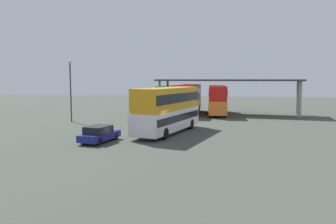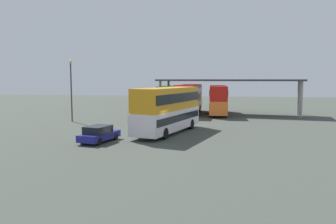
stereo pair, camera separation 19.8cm
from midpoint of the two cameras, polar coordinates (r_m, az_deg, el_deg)
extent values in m
plane|color=#40463E|center=(27.94, -2.65, -4.70)|extent=(140.00, 140.00, 0.00)
cube|color=white|center=(30.62, -0.19, -1.30)|extent=(5.12, 10.59, 1.90)
cube|color=orange|center=(30.44, -0.19, 2.39)|extent=(5.00, 10.37, 2.06)
cube|color=black|center=(30.59, -0.19, -0.88)|extent=(5.05, 10.20, 0.65)
cube|color=black|center=(30.43, -0.19, 2.59)|extent=(5.05, 10.20, 0.82)
cube|color=black|center=(35.25, 3.26, 0.09)|extent=(2.12, 0.66, 1.14)
cube|color=orange|center=(35.17, 3.27, 1.57)|extent=(1.74, 0.54, 0.36)
cylinder|color=black|center=(34.07, 0.28, -1.93)|extent=(0.53, 1.04, 1.00)
cylinder|color=black|center=(33.20, 3.92, -2.15)|extent=(0.53, 1.04, 1.00)
cylinder|color=black|center=(28.44, -4.99, -3.50)|extent=(0.53, 1.04, 1.00)
cylinder|color=black|center=(27.39, -0.77, -3.84)|extent=(0.53, 1.04, 1.00)
cube|color=navy|center=(26.91, -12.18, -4.16)|extent=(2.47, 4.17, 0.55)
cube|color=black|center=(26.66, -12.44, -3.03)|extent=(1.97, 2.43, 0.58)
cylinder|color=black|center=(28.35, -12.09, -4.05)|extent=(0.32, 0.63, 0.60)
cylinder|color=black|center=(27.55, -9.45, -4.29)|extent=(0.32, 0.63, 0.60)
cylinder|color=black|center=(26.41, -15.01, -4.85)|extent=(0.32, 0.63, 0.60)
cylinder|color=black|center=(25.54, -12.26, -5.14)|extent=(0.32, 0.63, 0.60)
cube|color=silver|center=(50.50, -0.02, 1.44)|extent=(2.49, 10.09, 1.78)
cube|color=#297731|center=(50.39, -0.02, 3.54)|extent=(2.41, 9.89, 1.93)
cube|color=black|center=(50.48, -0.02, 1.68)|extent=(2.52, 9.69, 0.61)
cube|color=black|center=(50.39, -0.02, 3.65)|extent=(2.52, 9.69, 0.77)
cube|color=black|center=(55.40, 0.79, 2.10)|extent=(2.06, 0.11, 1.07)
cube|color=orange|center=(55.35, 0.79, 2.99)|extent=(1.69, 0.09, 0.36)
cylinder|color=black|center=(53.81, -0.64, 0.92)|extent=(0.29, 1.00, 1.00)
cylinder|color=black|center=(53.48, 1.66, 0.89)|extent=(0.29, 1.00, 1.00)
cylinder|color=black|center=(47.69, -1.90, 0.28)|extent=(0.29, 1.00, 1.00)
cylinder|color=black|center=(47.32, 0.69, 0.24)|extent=(0.29, 1.00, 1.00)
cube|color=orange|center=(47.51, 3.48, 1.23)|extent=(3.04, 11.64, 1.90)
cube|color=red|center=(47.39, 3.50, 3.62)|extent=(2.96, 11.40, 2.06)
cube|color=black|center=(47.49, 3.49, 1.50)|extent=(3.05, 11.18, 0.65)
cube|color=black|center=(47.39, 3.50, 3.74)|extent=(3.05, 11.18, 0.82)
cube|color=black|center=(53.12, 4.43, 2.01)|extent=(2.10, 0.21, 1.14)
cube|color=orange|center=(53.07, 4.44, 3.00)|extent=(1.73, 0.17, 0.36)
cylinder|color=black|center=(51.27, 2.87, 0.67)|extent=(0.33, 1.01, 1.00)
cylinder|color=black|center=(50.95, 5.33, 0.62)|extent=(0.33, 1.01, 1.00)
cylinder|color=black|center=(44.27, 1.35, -0.14)|extent=(0.33, 1.01, 1.00)
cylinder|color=black|center=(43.90, 4.19, -0.21)|extent=(0.33, 1.01, 1.00)
cube|color=orange|center=(47.33, 8.54, 1.11)|extent=(2.79, 10.42, 1.83)
cube|color=red|center=(47.22, 8.57, 3.41)|extent=(2.71, 10.21, 1.98)
cube|color=black|center=(47.31, 8.54, 1.38)|extent=(2.81, 10.01, 0.62)
cube|color=black|center=(47.21, 8.57, 3.53)|extent=(2.81, 10.01, 0.79)
cube|color=black|center=(52.41, 8.42, 1.86)|extent=(2.05, 0.18, 1.10)
cube|color=orange|center=(52.36, 8.44, 2.82)|extent=(1.69, 0.14, 0.36)
cylinder|color=black|center=(50.58, 7.22, 0.56)|extent=(0.32, 1.01, 1.00)
cylinder|color=black|center=(50.62, 9.67, 0.53)|extent=(0.32, 1.01, 1.00)
cylinder|color=black|center=(44.20, 7.21, -0.20)|extent=(0.32, 1.01, 1.00)
cylinder|color=black|center=(44.25, 10.01, -0.23)|extent=(0.32, 1.01, 1.00)
cube|color=#33353A|center=(48.15, 10.35, 5.55)|extent=(21.38, 8.07, 0.25)
cylinder|color=#9E9B93|center=(50.07, 21.83, 2.33)|extent=(0.36, 0.36, 4.83)
cylinder|color=#9E9B93|center=(46.02, 22.23, 2.04)|extent=(0.36, 0.36, 4.83)
cylinder|color=#9E9B93|center=(52.31, -0.18, 2.88)|extent=(0.36, 0.36, 4.83)
cylinder|color=#9E9B93|center=(48.43, -1.63, 2.64)|extent=(0.36, 0.36, 4.83)
cylinder|color=#33353A|center=(40.21, -16.95, 3.32)|extent=(0.16, 0.16, 7.04)
sphere|color=beige|center=(40.23, -17.11, 8.54)|extent=(0.44, 0.44, 0.44)
camera|label=1|loc=(0.10, -90.19, -0.02)|focal=34.48mm
camera|label=2|loc=(0.10, 89.81, 0.02)|focal=34.48mm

